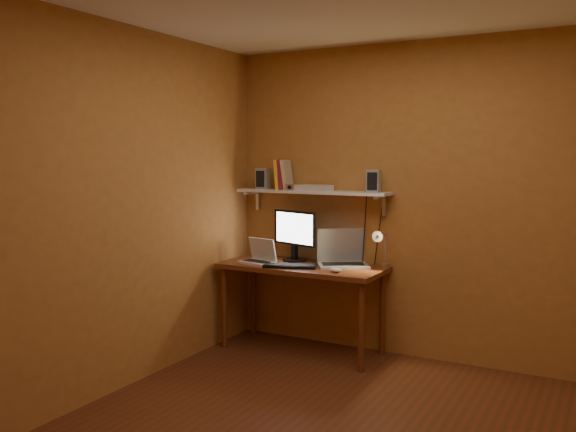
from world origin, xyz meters
The scene contains 14 objects.
room centered at (0.00, 0.00, 1.30)m, with size 3.44×3.24×2.64m.
desk centered at (-0.95, 1.28, 0.66)m, with size 1.40×0.60×0.75m.
wall_shelf centered at (-0.95, 1.47, 1.36)m, with size 1.40×0.25×0.21m.
monitor centered at (-1.10, 1.43, 1.00)m, with size 0.47×0.26×0.44m.
laptop centered at (-0.65, 1.43, 0.83)m, with size 0.50×0.47×0.31m.
netbook centered at (-1.32, 1.19, 0.81)m, with size 0.32×0.26×0.21m.
keyboard centered at (-0.98, 1.13, 0.76)m, with size 0.44×0.15×0.02m, color black.
mouse centered at (-0.56, 1.11, 0.77)m, with size 0.10×0.07×0.04m, color silver.
desk_lamp centered at (-0.29, 1.41, 0.96)m, with size 0.09×0.23×0.38m.
speaker_left centered at (-1.44, 1.46, 1.47)m, with size 0.10×0.10×0.19m, color #919499.
speaker_right centered at (-0.39, 1.48, 1.47)m, with size 0.10×0.10×0.19m, color #919499.
books centered at (-1.24, 1.48, 1.51)m, with size 0.15×0.19×0.27m.
shelf_camera centered at (-1.13, 1.40, 1.40)m, with size 0.09×0.05×0.05m.
router centered at (-0.93, 1.46, 1.40)m, with size 0.29×0.19×0.05m, color silver.
Camera 1 is at (1.39, -3.27, 1.67)m, focal length 38.00 mm.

